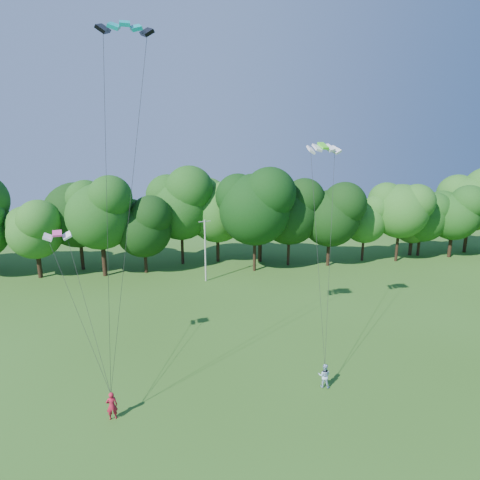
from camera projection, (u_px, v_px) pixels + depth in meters
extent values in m
cylinder|color=#ADACA4|center=(205.00, 251.00, 45.10)|extent=(0.19, 0.19, 7.61)
cube|color=#ADACA4|center=(205.00, 221.00, 44.29)|extent=(1.45, 0.61, 0.08)
imported|color=#B3172E|center=(112.00, 406.00, 21.79)|extent=(0.70, 0.52, 1.75)
imported|color=#A2C3E0|center=(324.00, 376.00, 24.82)|extent=(1.00, 0.90, 1.66)
cube|color=#059EA0|center=(125.00, 23.00, 19.40)|extent=(2.86, 1.49, 0.63)
cube|color=#4BE622|center=(323.00, 146.00, 27.47)|extent=(2.51, 1.30, 0.56)
cube|color=#F544A1|center=(57.00, 233.00, 24.16)|extent=(1.84, 1.24, 0.32)
cylinder|color=black|center=(255.00, 252.00, 49.46)|extent=(0.46, 0.46, 5.10)
ellipsoid|color=black|center=(255.00, 201.00, 47.95)|extent=(10.19, 10.19, 11.12)
cylinder|color=#321E14|center=(411.00, 245.00, 57.37)|extent=(0.40, 0.40, 3.05)
ellipsoid|color=#275118|center=(413.00, 220.00, 56.47)|extent=(6.10, 6.10, 6.66)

